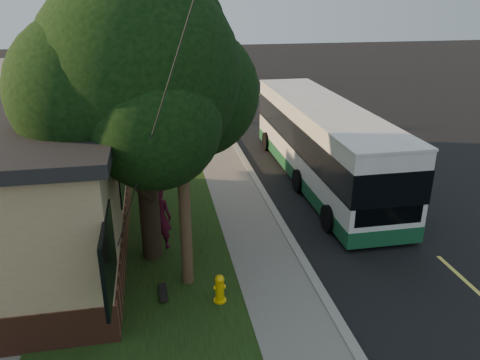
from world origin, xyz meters
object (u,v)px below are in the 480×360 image
leafy_tree (140,78)px  transit_bus (322,141)px  distant_car (226,77)px  utility_pole (180,113)px  bare_tree_far (161,60)px  skateboard_main (163,293)px  bare_tree_near (159,85)px  skateboarder (160,217)px  fire_hydrant (220,288)px  traffic_signal (199,40)px  dumpster (15,235)px

leafy_tree → transit_bus: size_ratio=0.67×
leafy_tree → distant_car: leafy_tree is taller
transit_bus → utility_pole: bearing=-133.0°
bare_tree_far → skateboard_main: bare_tree_far is taller
leafy_tree → bare_tree_near: bearing=87.5°
bare_tree_far → transit_bus: size_ratio=0.35×
utility_pole → skateboarder: (-0.63, 1.99, -3.59)m
leafy_tree → skateboard_main: size_ratio=9.60×
bare_tree_near → bare_tree_far: bare_tree_near is taller
leafy_tree → transit_bus: bearing=34.7°
bare_tree_near → distant_car: size_ratio=1.01×
fire_hydrant → distant_car: (4.66, 28.29, 0.29)m
skateboarder → skateboard_main: 2.63m
traffic_signal → skateboard_main: bearing=-97.6°
bare_tree_near → transit_bus: (6.10, -10.66, -0.48)m
bare_tree_near → bare_tree_far: bearing=87.6°
fire_hydrant → dumpster: 6.39m
fire_hydrant → transit_bus: (5.20, 7.34, 1.24)m
traffic_signal → distant_car: 6.40m
fire_hydrant → skateboarder: size_ratio=0.38×
leafy_tree → traffic_signal: size_ratio=1.42×
transit_bus → bare_tree_near: bearing=119.8°
distant_car → skateboard_main: bearing=-107.5°
utility_pole → leafy_tree: (-0.87, 1.66, 0.54)m
bare_tree_near → distant_car: 11.79m
bare_tree_far → traffic_signal: 5.44m
traffic_signal → skateboarder: size_ratio=2.83×
utility_pole → bare_tree_near: 17.19m
transit_bus → dumpster: size_ratio=7.54×
utility_pole → traffic_signal: bearing=83.4°
fire_hydrant → skateboarder: bearing=114.1°
leafy_tree → skateboarder: size_ratio=4.02×
utility_pole → skateboarder: bearing=107.5°
leafy_tree → traffic_signal: leafy_tree is taller
fire_hydrant → bare_tree_near: bare_tree_near is taller
utility_pole → distant_car: size_ratio=2.13×
bare_tree_near → bare_tree_far: size_ratio=1.07×
utility_pole → traffic_signal: size_ratio=1.65×
bare_tree_near → skateboarder: 15.07m
bare_tree_near → skateboarder: size_ratio=2.22×
bare_tree_far → dumpster: bare_tree_far is taller
transit_bus → skateboarder: 7.88m
utility_pole → skateboard_main: bearing=-144.4°
leafy_tree → skateboard_main: leafy_tree is taller
fire_hydrant → utility_pole: 4.37m
leafy_tree → bare_tree_near: (0.67, 15.35, -3.02)m
distant_car → traffic_signal: bearing=100.1°
utility_pole → traffic_signal: 33.26m
traffic_signal → dumpster: (-8.57, -30.70, -2.48)m
bare_tree_near → bare_tree_far: 12.01m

